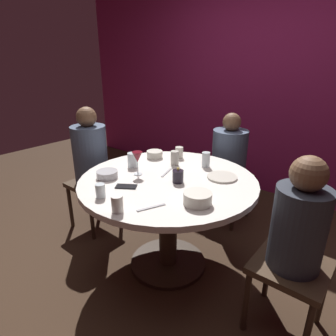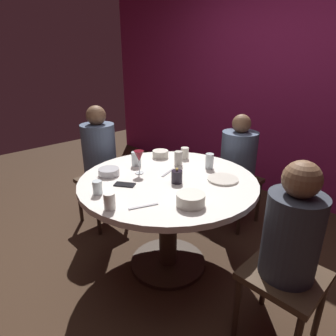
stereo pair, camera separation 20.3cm
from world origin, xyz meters
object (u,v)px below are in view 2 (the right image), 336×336
at_px(bowl_salad_center, 160,154).
at_px(bowl_small_white, 191,200).
at_px(seated_diner_left, 99,154).
at_px(bowl_serving_large, 109,172).
at_px(cup_by_left_diner, 209,161).
at_px(cup_beside_wine, 109,201).
at_px(dining_table, 168,199).
at_px(dinner_plate, 223,179).
at_px(cup_by_right_diner, 185,153).
at_px(cup_near_candle, 178,158).
at_px(cup_center_front, 136,159).
at_px(seated_diner_back, 238,158).
at_px(seated_diner_right, 291,238).
at_px(wine_glass, 139,157).
at_px(cup_far_edge, 97,187).
at_px(cell_phone, 125,185).
at_px(candle_holder, 177,177).

bearing_deg(bowl_salad_center, bowl_small_white, -31.68).
bearing_deg(seated_diner_left, bowl_serving_large, -25.24).
height_order(cup_by_left_diner, cup_beside_wine, cup_by_left_diner).
bearing_deg(dining_table, bowl_small_white, -26.20).
distance_m(dinner_plate, cup_by_right_diner, 0.53).
bearing_deg(cup_beside_wine, bowl_small_white, 50.96).
bearing_deg(cup_by_left_diner, dinner_plate, -29.06).
height_order(bowl_serving_large, cup_near_candle, cup_near_candle).
height_order(dinner_plate, cup_center_front, cup_center_front).
relative_size(seated_diner_back, seated_diner_right, 0.98).
bearing_deg(wine_glass, cup_far_edge, -78.36).
xyz_separation_m(seated_diner_right, cup_near_candle, (-1.04, 0.25, 0.12)).
height_order(seated_diner_left, cell_phone, seated_diner_left).
xyz_separation_m(seated_diner_back, cup_by_right_diner, (-0.21, -0.52, 0.12)).
bearing_deg(seated_diner_right, cup_by_left_diner, -24.32).
relative_size(wine_glass, bowl_serving_large, 1.15).
relative_size(dinner_plate, cup_far_edge, 2.47).
height_order(cell_phone, cup_near_candle, cup_near_candle).
xyz_separation_m(seated_diner_right, cup_beside_wine, (-0.83, -0.55, 0.11)).
distance_m(candle_holder, cup_center_front, 0.47).
distance_m(dining_table, seated_diner_back, 0.94).
distance_m(dining_table, cup_center_front, 0.43).
bearing_deg(dining_table, cup_by_right_diner, 117.27).
relative_size(seated_diner_left, seated_diner_right, 1.05).
bearing_deg(cup_by_right_diner, dining_table, -62.73).
xyz_separation_m(bowl_serving_large, bowl_salad_center, (-0.03, 0.55, 0.00)).
relative_size(seated_diner_left, candle_holder, 10.57).
relative_size(seated_diner_back, cup_beside_wine, 11.05).
height_order(cup_near_candle, cup_by_right_diner, cup_near_candle).
distance_m(seated_diner_right, cup_center_front, 1.28).
bearing_deg(seated_diner_right, seated_diner_left, 0.00).
relative_size(wine_glass, cup_by_right_diner, 1.81).
distance_m(seated_diner_left, bowl_salad_center, 0.61).
bearing_deg(bowl_salad_center, seated_diner_back, 59.63).
relative_size(bowl_small_white, cup_far_edge, 1.93).
height_order(dining_table, wine_glass, wine_glass).
height_order(bowl_salad_center, cup_center_front, cup_center_front).
bearing_deg(dinner_plate, bowl_salad_center, 177.62).
bearing_deg(wine_glass, bowl_serving_large, -125.05).
xyz_separation_m(cup_center_front, cup_beside_wine, (0.45, -0.56, -0.01)).
bearing_deg(seated_diner_back, candle_holder, 5.89).
xyz_separation_m(seated_diner_left, bowl_small_white, (1.30, -0.19, 0.07)).
bearing_deg(seated_diner_back, cup_by_right_diner, -22.00).
height_order(wine_glass, dinner_plate, wine_glass).
xyz_separation_m(seated_diner_left, seated_diner_right, (1.83, -0.00, -0.03)).
height_order(bowl_serving_large, bowl_small_white, bowl_small_white).
relative_size(dining_table, bowl_serving_large, 8.34).
relative_size(bowl_small_white, cup_by_right_diner, 1.75).
bearing_deg(seated_diner_back, bowl_salad_center, -30.37).
bearing_deg(bowl_small_white, bowl_serving_large, -173.62).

